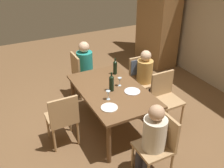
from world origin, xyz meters
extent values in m
plane|color=brown|center=(0.00, 0.00, 0.00)|extent=(10.00, 10.00, 0.00)
cube|color=olive|center=(-1.92, 2.25, 1.05)|extent=(1.10, 0.56, 2.10)
cube|color=brown|center=(0.00, 0.00, 0.71)|extent=(1.64, 1.00, 0.04)
cylinder|color=brown|center=(-0.75, -0.43, 0.35)|extent=(0.07, 0.07, 0.69)
cylinder|color=brown|center=(0.75, -0.43, 0.35)|extent=(0.07, 0.07, 0.69)
cylinder|color=brown|center=(-0.75, 0.43, 0.35)|extent=(0.07, 0.07, 0.69)
cylinder|color=brown|center=(0.75, 0.43, 0.35)|extent=(0.07, 0.07, 0.69)
cylinder|color=tan|center=(1.01, -0.19, 0.22)|extent=(0.04, 0.04, 0.44)
cylinder|color=tan|center=(1.39, 0.19, 0.22)|extent=(0.04, 0.04, 0.44)
cylinder|color=tan|center=(1.01, 0.19, 0.22)|extent=(0.04, 0.04, 0.44)
cube|color=tan|center=(1.20, 0.00, 0.46)|extent=(0.44, 0.44, 0.04)
cube|color=tan|center=(1.20, 0.20, 0.70)|extent=(0.44, 0.04, 0.44)
cylinder|color=tan|center=(-1.39, 0.19, 0.22)|extent=(0.04, 0.04, 0.44)
cylinder|color=tan|center=(-1.01, 0.19, 0.22)|extent=(0.04, 0.04, 0.44)
cylinder|color=tan|center=(-1.39, -0.19, 0.22)|extent=(0.04, 0.04, 0.44)
cylinder|color=tan|center=(-1.01, -0.19, 0.22)|extent=(0.04, 0.04, 0.44)
cube|color=tan|center=(-1.20, 0.00, 0.46)|extent=(0.44, 0.44, 0.04)
cube|color=tan|center=(-1.20, -0.20, 0.70)|extent=(0.44, 0.04, 0.44)
cylinder|color=tan|center=(-0.18, 1.07, 0.22)|extent=(0.04, 0.04, 0.44)
cylinder|color=tan|center=(-0.18, 0.69, 0.22)|extent=(0.04, 0.04, 0.44)
cylinder|color=tan|center=(-0.56, 1.07, 0.22)|extent=(0.04, 0.04, 0.44)
cylinder|color=tan|center=(-0.56, 0.69, 0.22)|extent=(0.04, 0.04, 0.44)
cube|color=tan|center=(-0.37, 0.88, 0.46)|extent=(0.44, 0.44, 0.04)
cube|color=tan|center=(-0.57, 0.88, 0.70)|extent=(0.04, 0.44, 0.44)
cube|color=#4C5B75|center=(-0.57, 0.88, 0.72)|extent=(0.07, 0.40, 0.31)
cylinder|color=tan|center=(0.56, 1.07, 0.22)|extent=(0.04, 0.04, 0.44)
cylinder|color=tan|center=(0.56, 0.69, 0.22)|extent=(0.04, 0.04, 0.44)
cylinder|color=tan|center=(0.18, 1.07, 0.22)|extent=(0.04, 0.04, 0.44)
cylinder|color=tan|center=(0.18, 0.69, 0.22)|extent=(0.04, 0.04, 0.44)
cube|color=tan|center=(0.37, 0.88, 0.46)|extent=(0.44, 0.44, 0.04)
cube|color=tan|center=(0.17, 0.88, 0.70)|extent=(0.04, 0.44, 0.44)
cylinder|color=tan|center=(-0.19, -1.07, 0.22)|extent=(0.04, 0.04, 0.44)
cylinder|color=tan|center=(-0.19, -0.69, 0.22)|extent=(0.04, 0.04, 0.44)
cylinder|color=tan|center=(0.19, -1.07, 0.22)|extent=(0.04, 0.04, 0.44)
cylinder|color=tan|center=(0.19, -0.69, 0.22)|extent=(0.04, 0.04, 0.44)
cube|color=tan|center=(0.00, -0.88, 0.46)|extent=(0.44, 0.44, 0.04)
cube|color=tan|center=(0.20, -0.88, 0.70)|extent=(0.04, 0.44, 0.44)
cylinder|color=#33333D|center=(1.11, -0.14, 0.23)|extent=(0.11, 0.11, 0.46)
cylinder|color=beige|center=(1.20, 0.00, 0.70)|extent=(0.31, 0.31, 0.47)
sphere|color=tan|center=(1.20, 0.00, 1.03)|extent=(0.20, 0.20, 0.20)
cylinder|color=#33333D|center=(-1.30, 0.15, 0.23)|extent=(0.12, 0.12, 0.46)
cylinder|color=#33333D|center=(-1.10, 0.15, 0.23)|extent=(0.12, 0.12, 0.46)
cylinder|color=teal|center=(-1.20, 0.00, 0.70)|extent=(0.32, 0.32, 0.49)
sphere|color=beige|center=(-1.20, 0.00, 1.05)|extent=(0.21, 0.21, 0.21)
cylinder|color=#33333D|center=(-0.23, 0.97, 0.23)|extent=(0.11, 0.11, 0.46)
cylinder|color=#33333D|center=(-0.23, 0.79, 0.23)|extent=(0.11, 0.11, 0.46)
cylinder|color=tan|center=(-0.37, 0.88, 0.69)|extent=(0.30, 0.30, 0.46)
sphere|color=beige|center=(-0.37, 0.88, 1.02)|extent=(0.20, 0.20, 0.20)
cylinder|color=black|center=(-0.47, 0.30, 0.84)|extent=(0.07, 0.07, 0.20)
sphere|color=black|center=(-0.47, 0.30, 0.95)|extent=(0.07, 0.07, 0.07)
cylinder|color=black|center=(-0.47, 0.30, 1.00)|extent=(0.03, 0.03, 0.09)
cylinder|color=black|center=(0.03, -0.02, 0.84)|extent=(0.08, 0.08, 0.21)
sphere|color=black|center=(0.03, -0.02, 0.96)|extent=(0.08, 0.08, 0.08)
cylinder|color=black|center=(0.03, -0.02, 1.01)|extent=(0.03, 0.03, 0.09)
cylinder|color=silver|center=(0.24, -0.19, 0.74)|extent=(0.06, 0.06, 0.00)
cylinder|color=silver|center=(0.24, -0.19, 0.77)|extent=(0.01, 0.01, 0.07)
cone|color=silver|center=(0.24, -0.19, 0.85)|extent=(0.07, 0.07, 0.07)
cylinder|color=silver|center=(-0.05, 0.17, 0.74)|extent=(0.06, 0.06, 0.00)
cylinder|color=silver|center=(-0.05, 0.17, 0.77)|extent=(0.01, 0.01, 0.07)
cone|color=silver|center=(-0.05, 0.17, 0.85)|extent=(0.07, 0.07, 0.07)
cylinder|color=white|center=(0.46, -0.28, 0.74)|extent=(0.25, 0.25, 0.01)
cylinder|color=white|center=(0.22, 0.26, 0.74)|extent=(0.26, 0.26, 0.01)
camera|label=1|loc=(3.25, -1.65, 2.89)|focal=41.60mm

